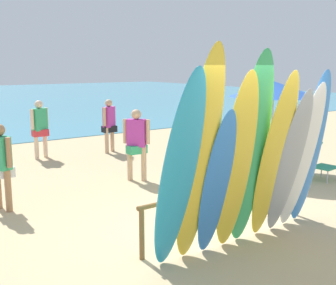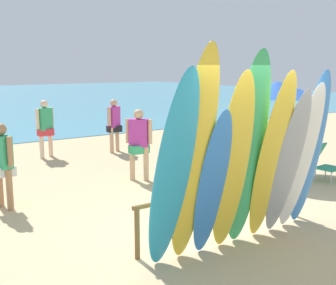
{
  "view_description": "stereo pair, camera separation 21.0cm",
  "coord_description": "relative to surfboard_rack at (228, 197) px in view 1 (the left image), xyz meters",
  "views": [
    {
      "loc": [
        -4.22,
        -4.46,
        2.51
      ],
      "look_at": [
        0.0,
        1.54,
        1.16
      ],
      "focal_mm": 45.69,
      "sensor_mm": 36.0,
      "label": 1
    },
    {
      "loc": [
        -4.05,
        -4.58,
        2.51
      ],
      "look_at": [
        0.0,
        1.54,
        1.16
      ],
      "focal_mm": 45.69,
      "sensor_mm": 36.0,
      "label": 2
    }
  ],
  "objects": [
    {
      "name": "surfboard_rack",
      "position": [
        0.0,
        0.0,
        0.0
      ],
      "size": [
        3.12,
        0.07,
        0.73
      ],
      "color": "brown",
      "rests_on": "ground"
    },
    {
      "name": "surfboard_teal_0",
      "position": [
        -1.33,
        -0.57,
        0.68
      ],
      "size": [
        0.6,
        0.77,
        2.51
      ],
      "primitive_type": "ellipsoid",
      "rotation": [
        0.26,
        0.0,
        0.08
      ],
      "color": "#289EC6",
      "rests_on": "ground"
    },
    {
      "name": "surfboard_yellow_1",
      "position": [
        -0.99,
        -0.53,
        0.81
      ],
      "size": [
        0.56,
        0.7,
        2.77
      ],
      "primitive_type": "ellipsoid",
      "rotation": [
        0.22,
        0.0,
        0.03
      ],
      "color": "yellow",
      "rests_on": "ground"
    },
    {
      "name": "surfboard_blue_2",
      "position": [
        -0.65,
        -0.48,
        0.42
      ],
      "size": [
        0.52,
        0.55,
        1.99
      ],
      "primitive_type": "ellipsoid",
      "rotation": [
        0.22,
        0.0,
        0.07
      ],
      "color": "#337AD1",
      "rests_on": "ground"
    },
    {
      "name": "surfboard_yellow_3",
      "position": [
        -0.32,
        -0.49,
        0.65
      ],
      "size": [
        0.56,
        0.58,
        2.46
      ],
      "primitive_type": "ellipsoid",
      "rotation": [
        0.19,
        0.0,
        -0.05
      ],
      "color": "yellow",
      "rests_on": "ground"
    },
    {
      "name": "surfboard_green_4",
      "position": [
        -0.04,
        -0.47,
        0.78
      ],
      "size": [
        0.61,
        0.58,
        2.72
      ],
      "primitive_type": "ellipsoid",
      "rotation": [
        0.17,
        0.0,
        -0.07
      ],
      "color": "#38B266",
      "rests_on": "ground"
    },
    {
      "name": "surfboard_yellow_5",
      "position": [
        0.36,
        -0.54,
        0.65
      ],
      "size": [
        0.52,
        0.68,
        2.45
      ],
      "primitive_type": "ellipsoid",
      "rotation": [
        0.24,
        0.0,
        -0.01
      ],
      "color": "yellow",
      "rests_on": "ground"
    },
    {
      "name": "surfboard_grey_6",
      "position": [
        0.7,
        -0.53,
        0.52
      ],
      "size": [
        0.53,
        0.64,
        2.2
      ],
      "primitive_type": "ellipsoid",
      "rotation": [
        0.25,
        0.0,
        0.02
      ],
      "color": "#999EA3",
      "rests_on": "ground"
    },
    {
      "name": "surfboard_white_7",
      "position": [
        1.03,
        -0.5,
        0.56
      ],
      "size": [
        0.58,
        0.66,
        2.28
      ],
      "primitive_type": "ellipsoid",
      "rotation": [
        0.24,
        0.0,
        0.04
      ],
      "color": "white",
      "rests_on": "ground"
    },
    {
      "name": "surfboard_blue_8",
      "position": [
        1.31,
        -0.42,
        0.65
      ],
      "size": [
        0.53,
        0.59,
        2.45
      ],
      "primitive_type": "ellipsoid",
      "rotation": [
        0.19,
        0.0,
        -0.08
      ],
      "color": "#337AD1",
      "rests_on": "ground"
    },
    {
      "name": "beachgoer_by_water",
      "position": [
        1.37,
        6.42,
        0.31
      ],
      "size": [
        0.51,
        0.37,
        1.53
      ],
      "rotation": [
        0.0,
        0.0,
        3.69
      ],
      "color": "tan",
      "rests_on": "ground"
    },
    {
      "name": "beachgoer_strolling",
      "position": [
        -2.46,
        3.03,
        0.3
      ],
      "size": [
        0.39,
        0.55,
        1.52
      ],
      "rotation": [
        0.0,
        0.0,
        1.9
      ],
      "color": "#9E704C",
      "rests_on": "ground"
    },
    {
      "name": "beachgoer_midbeach",
      "position": [
        0.44,
        3.35,
        0.33
      ],
      "size": [
        0.44,
        0.45,
        1.57
      ],
      "rotation": [
        0.0,
        0.0,
        5.49
      ],
      "color": "tan",
      "rests_on": "ground"
    },
    {
      "name": "beachgoer_photographing",
      "position": [
        -0.52,
        6.78,
        0.33
      ],
      "size": [
        0.55,
        0.35,
        1.57
      ],
      "rotation": [
        0.0,
        0.0,
        0.43
      ],
      "color": "beige",
      "rests_on": "ground"
    },
    {
      "name": "beach_chair_red",
      "position": [
        2.71,
        1.58,
        -0.15
      ],
      "size": [
        0.58,
        0.75,
        0.81
      ],
      "rotation": [
        0.0,
        0.0,
        -0.11
      ],
      "color": "#B7B7BC",
      "rests_on": "ground"
    },
    {
      "name": "beach_chair_blue",
      "position": [
        2.61,
        2.92,
        -0.15
      ],
      "size": [
        0.67,
        0.8,
        0.82
      ],
      "rotation": [
        0.0,
        0.0,
        -0.28
      ],
      "color": "#B7B7BC",
      "rests_on": "ground"
    },
    {
      "name": "beach_chair_striped",
      "position": [
        3.8,
        1.19,
        -0.15
      ],
      "size": [
        0.57,
        0.78,
        0.8
      ],
      "rotation": [
        0.0,
        0.0,
        0.1
      ],
      "color": "#B7B7BC",
      "rests_on": "ground"
    },
    {
      "name": "beach_umbrella",
      "position": [
        3.47,
        2.24,
        1.37
      ],
      "size": [
        2.04,
        2.04,
        2.13
      ],
      "color": "silver",
      "rests_on": "ground"
    }
  ]
}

